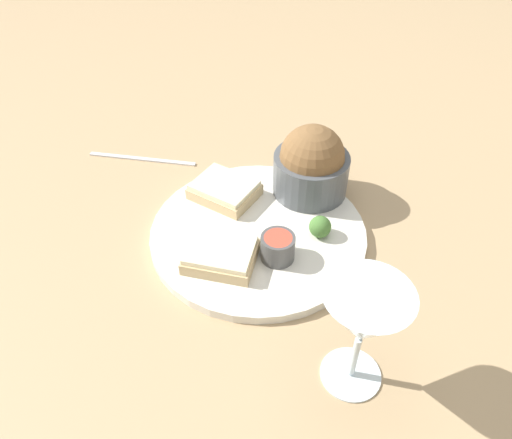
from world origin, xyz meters
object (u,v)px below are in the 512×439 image
salad_bowl (309,165)px  cheese_toast_near (223,190)px  wine_glass (360,321)px  sauce_ramekin (275,246)px  cheese_toast_far (218,255)px  fork (140,158)px

salad_bowl → cheese_toast_near: (0.13, 0.02, -0.04)m
salad_bowl → wine_glass: (-0.03, 0.32, 0.04)m
salad_bowl → wine_glass: 0.32m
cheese_toast_near → wine_glass: bearing=117.8°
sauce_ramekin → cheese_toast_near: bearing=-58.8°
cheese_toast_far → fork: cheese_toast_far is taller
sauce_ramekin → cheese_toast_near: (0.08, -0.13, -0.01)m
wine_glass → fork: wine_glass is taller
wine_glass → fork: (0.31, -0.42, -0.10)m
sauce_ramekin → wine_glass: bearing=115.0°
sauce_ramekin → fork: 0.34m
sauce_ramekin → cheese_toast_far: (0.08, 0.01, -0.01)m
cheese_toast_far → fork: size_ratio=0.56×
salad_bowl → sauce_ramekin: (0.05, 0.15, -0.03)m
salad_bowl → cheese_toast_far: 0.21m
salad_bowl → fork: size_ratio=0.61×
salad_bowl → sauce_ramekin: salad_bowl is taller
sauce_ramekin → cheese_toast_far: 0.08m
salad_bowl → wine_glass: bearing=94.5°
salad_bowl → sauce_ramekin: bearing=69.7°
sauce_ramekin → cheese_toast_near: 0.15m
sauce_ramekin → wine_glass: 0.20m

